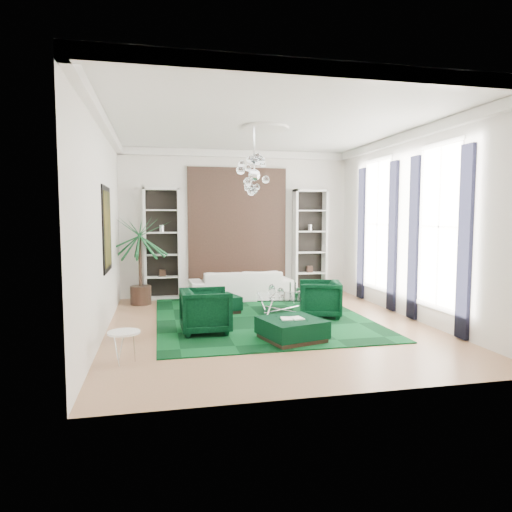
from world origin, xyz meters
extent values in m
cube|color=tan|center=(0.00, 0.00, -0.01)|extent=(6.00, 7.00, 0.02)
cube|color=white|center=(0.00, 0.00, 3.81)|extent=(6.00, 7.00, 0.02)
cube|color=silver|center=(0.00, 3.51, 1.90)|extent=(6.00, 0.02, 3.80)
cube|color=silver|center=(0.00, -3.51, 1.90)|extent=(6.00, 0.02, 3.80)
cube|color=silver|center=(-3.01, 0.00, 1.90)|extent=(0.02, 7.00, 3.80)
cube|color=silver|center=(3.01, 0.00, 1.90)|extent=(0.02, 7.00, 3.80)
cylinder|color=white|center=(0.00, 0.30, 3.77)|extent=(0.90, 0.90, 0.05)
cube|color=black|center=(0.00, 3.46, 1.90)|extent=(2.50, 0.06, 2.80)
cube|color=black|center=(-2.97, 0.60, 1.85)|extent=(0.04, 1.30, 1.60)
cube|color=white|center=(2.99, -0.90, 1.90)|extent=(0.03, 1.10, 2.90)
cube|color=black|center=(2.96, -1.68, 1.65)|extent=(0.07, 0.30, 3.25)
cube|color=black|center=(2.96, -0.12, 1.65)|extent=(0.07, 0.30, 3.25)
cube|color=white|center=(2.99, 1.50, 1.90)|extent=(0.03, 1.10, 2.90)
cube|color=black|center=(2.96, 0.72, 1.65)|extent=(0.07, 0.30, 3.25)
cube|color=black|center=(2.96, 2.28, 1.65)|extent=(0.07, 0.30, 3.25)
cube|color=black|center=(0.00, 0.77, 0.01)|extent=(4.20, 5.00, 0.02)
imported|color=silver|center=(-0.05, 2.80, 0.37)|extent=(2.55, 1.07, 0.73)
imported|color=black|center=(-1.24, -0.30, 0.40)|extent=(0.90, 0.87, 0.80)
imported|color=black|center=(1.21, 0.49, 0.38)|extent=(1.03, 1.02, 0.76)
cube|color=black|center=(-0.83, 1.34, 0.19)|extent=(1.04, 1.04, 0.38)
cube|color=black|center=(0.12, -1.13, 0.19)|extent=(1.15, 1.15, 0.37)
cube|color=white|center=(0.12, -1.13, 0.39)|extent=(0.38, 0.25, 0.03)
cylinder|color=white|center=(-2.55, -1.74, 0.22)|extent=(0.55, 0.55, 0.44)
imported|color=#195E2F|center=(0.82, 0.82, 0.48)|extent=(0.14, 0.13, 0.22)
camera|label=1|loc=(-2.05, -8.35, 2.09)|focal=32.00mm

